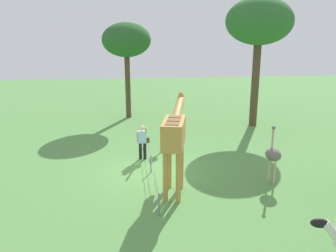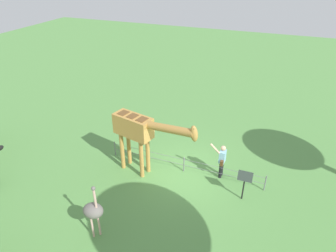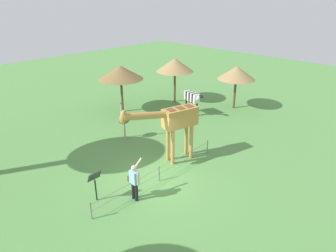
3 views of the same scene
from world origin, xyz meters
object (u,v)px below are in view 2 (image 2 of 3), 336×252
(ostrich, at_px, (93,211))
(giraffe, at_px, (140,131))
(info_sign, at_px, (245,180))
(visitor, at_px, (222,159))

(ostrich, bearing_deg, giraffe, 91.10)
(ostrich, xyz_separation_m, info_sign, (4.38, 3.64, -0.23))
(info_sign, bearing_deg, giraffe, 178.86)
(ostrich, distance_m, info_sign, 5.70)
(visitor, distance_m, info_sign, 1.54)
(info_sign, bearing_deg, visitor, 136.05)
(ostrich, relative_size, info_sign, 1.70)
(giraffe, distance_m, visitor, 3.70)
(visitor, relative_size, ostrich, 0.74)
(giraffe, relative_size, visitor, 2.36)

